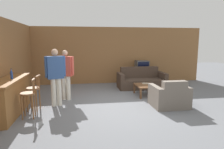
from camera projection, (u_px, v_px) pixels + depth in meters
name	position (u px, v px, depth m)	size (l,w,h in m)	color
ground_plane	(120.00, 107.00, 5.91)	(24.00, 24.00, 0.00)	slate
wall_back	(105.00, 55.00, 9.29)	(9.40, 0.08, 2.60)	olive
wall_left	(13.00, 61.00, 6.50)	(0.08, 8.67, 2.60)	olive
bar_counter	(10.00, 97.00, 5.22)	(0.55, 2.09, 0.96)	brown
bar_chair_near	(28.00, 97.00, 4.99)	(0.37, 0.37, 1.00)	brown
bar_chair_mid	(34.00, 91.00, 5.56)	(0.41, 0.41, 1.00)	brown
couch_far	(141.00, 81.00, 8.44)	(1.97, 0.94, 0.86)	#423328
armchair_near	(170.00, 97.00, 5.91)	(1.01, 0.89, 0.83)	#70665B
coffee_table	(145.00, 87.00, 7.17)	(0.63, 0.88, 0.39)	brown
tv_unit	(142.00, 77.00, 9.36)	(0.98, 0.54, 0.60)	#2D2319
tv	(142.00, 66.00, 9.27)	(0.59, 0.47, 0.47)	#4C4C4C
bottle	(11.00, 74.00, 5.14)	(0.06, 0.06, 0.28)	#234293
book_on_table	(145.00, 83.00, 7.38)	(0.25, 0.22, 0.02)	#B7AD99
person_by_window	(66.00, 72.00, 6.56)	(0.57, 0.37, 1.65)	silver
person_by_counter	(56.00, 74.00, 5.88)	(0.58, 0.32, 1.71)	silver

